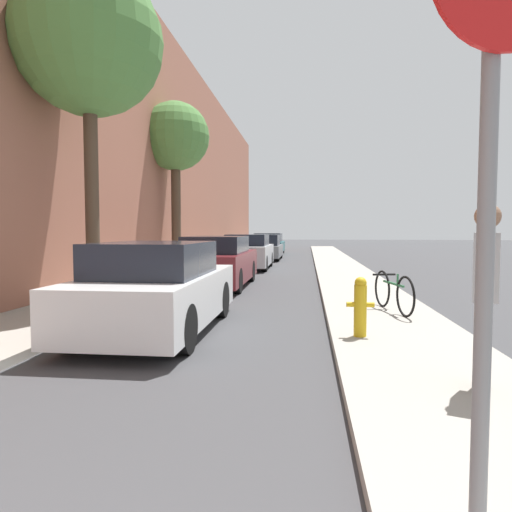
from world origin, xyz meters
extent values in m
plane|color=#3D3D3F|center=(0.00, 16.00, 0.00)|extent=(120.00, 120.00, 0.00)
cube|color=#9E998E|center=(-2.90, 16.00, 0.06)|extent=(2.00, 52.00, 0.12)
cube|color=#9E998E|center=(2.90, 16.00, 0.06)|extent=(2.00, 52.00, 0.12)
cube|color=#9E604C|center=(-4.25, 16.00, 4.73)|extent=(0.70, 52.00, 9.46)
cylinder|color=black|center=(-1.54, 8.49, 0.33)|extent=(0.22, 0.65, 0.65)
cylinder|color=black|center=(-0.03, 8.49, 0.33)|extent=(0.22, 0.65, 0.65)
cylinder|color=black|center=(-1.54, 6.02, 0.33)|extent=(0.22, 0.65, 0.65)
cylinder|color=black|center=(-0.03, 6.02, 0.33)|extent=(0.22, 0.65, 0.65)
cube|color=silver|center=(-0.79, 7.26, 0.55)|extent=(1.72, 3.99, 0.73)
cube|color=black|center=(-0.79, 7.10, 1.16)|extent=(1.51, 2.08, 0.51)
cylinder|color=black|center=(-1.72, 14.24, 0.33)|extent=(0.22, 0.65, 0.65)
cylinder|color=black|center=(-0.21, 14.24, 0.33)|extent=(0.22, 0.65, 0.65)
cylinder|color=black|center=(-1.72, 11.53, 0.33)|extent=(0.22, 0.65, 0.65)
cylinder|color=black|center=(-0.21, 11.53, 0.33)|extent=(0.22, 0.65, 0.65)
cube|color=maroon|center=(-0.97, 12.89, 0.57)|extent=(1.73, 4.38, 0.79)
cube|color=black|center=(-0.97, 12.71, 1.20)|extent=(1.52, 2.28, 0.46)
cylinder|color=black|center=(-1.66, 20.10, 0.31)|extent=(0.22, 0.63, 0.63)
cylinder|color=black|center=(-0.09, 20.10, 0.31)|extent=(0.22, 0.63, 0.63)
cylinder|color=black|center=(-1.66, 17.55, 0.31)|extent=(0.22, 0.63, 0.63)
cylinder|color=black|center=(-0.09, 17.55, 0.31)|extent=(0.22, 0.63, 0.63)
cube|color=silver|center=(-0.88, 18.83, 0.57)|extent=(1.79, 4.10, 0.80)
cube|color=black|center=(-0.88, 18.66, 1.20)|extent=(1.58, 2.13, 0.46)
cylinder|color=black|center=(-1.64, 25.84, 0.33)|extent=(0.22, 0.66, 0.66)
cylinder|color=black|center=(0.04, 25.84, 0.33)|extent=(0.22, 0.66, 0.66)
cylinder|color=black|center=(-1.64, 23.22, 0.33)|extent=(0.22, 0.66, 0.66)
cylinder|color=black|center=(0.04, 23.22, 0.33)|extent=(0.22, 0.66, 0.66)
cube|color=slate|center=(-0.80, 24.53, 0.49)|extent=(1.91, 4.23, 0.61)
cube|color=black|center=(-0.80, 24.36, 1.07)|extent=(1.68, 2.20, 0.57)
cylinder|color=black|center=(-1.83, 31.50, 0.32)|extent=(0.22, 0.65, 0.65)
cylinder|color=black|center=(-0.14, 31.50, 0.32)|extent=(0.22, 0.65, 0.65)
cylinder|color=black|center=(-1.83, 28.65, 0.32)|extent=(0.22, 0.65, 0.65)
cylinder|color=black|center=(-0.14, 28.65, 0.32)|extent=(0.22, 0.65, 0.65)
cube|color=#1E6066|center=(-0.99, 30.08, 0.51)|extent=(1.92, 4.60, 0.65)
cube|color=black|center=(-0.99, 29.89, 1.11)|extent=(1.69, 2.39, 0.56)
cylinder|color=#4C3A2B|center=(-2.80, 9.14, 2.34)|extent=(0.28, 0.28, 4.44)
sphere|color=#4C7F3D|center=(-2.80, 9.14, 5.37)|extent=(2.94, 2.94, 2.94)
cylinder|color=#4C3A2B|center=(-3.32, 16.75, 2.25)|extent=(0.35, 0.35, 4.26)
sphere|color=#4C7F3D|center=(-3.32, 16.75, 5.07)|extent=(2.52, 2.52, 2.52)
cylinder|color=gold|center=(2.29, 6.75, 0.48)|extent=(0.18, 0.18, 0.72)
sphere|color=gold|center=(2.29, 6.75, 0.87)|extent=(0.17, 0.17, 0.17)
cylinder|color=gold|center=(2.16, 6.75, 0.57)|extent=(0.11, 0.07, 0.07)
cylinder|color=gold|center=(2.43, 6.75, 0.57)|extent=(0.11, 0.07, 0.07)
cylinder|color=gray|center=(2.27, 2.36, 1.54)|extent=(0.07, 0.07, 2.85)
cylinder|color=#4C473D|center=(3.22, 4.85, 0.54)|extent=(0.17, 0.17, 0.83)
cylinder|color=#4C473D|center=(3.16, 4.68, 0.54)|extent=(0.17, 0.17, 0.83)
cube|color=#999EA3|center=(3.19, 4.77, 1.27)|extent=(0.34, 0.46, 0.63)
sphere|color=#8E664C|center=(3.19, 4.77, 1.73)|extent=(0.23, 0.23, 0.23)
torus|color=black|center=(3.00, 9.24, 0.47)|extent=(0.19, 0.70, 0.71)
torus|color=black|center=(3.22, 8.24, 0.47)|extent=(0.19, 0.70, 0.71)
cube|color=#2D7547|center=(3.11, 8.74, 0.63)|extent=(0.22, 0.85, 0.04)
cylinder|color=#2D7547|center=(3.15, 8.56, 0.73)|extent=(0.04, 0.04, 0.19)
cube|color=black|center=(3.01, 9.16, 0.76)|extent=(0.44, 0.13, 0.04)
camera|label=1|loc=(1.55, 0.46, 1.60)|focal=31.37mm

